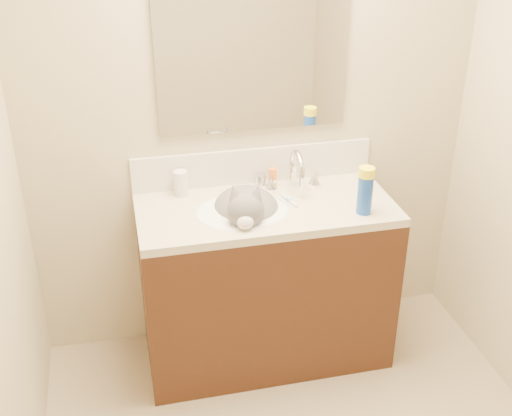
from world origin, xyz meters
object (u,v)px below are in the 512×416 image
basin (242,225)px  amber_bottle (273,178)px  vanity_cabinet (265,286)px  cat (247,212)px  spray_can (365,194)px  silver_jar (261,180)px  pill_bottle (181,183)px  faucet (296,173)px

basin → amber_bottle: 0.32m
vanity_cabinet → cat: bearing=-176.1°
cat → spray_can: bearing=-4.5°
silver_jar → amber_bottle: amber_bottle is taller
basin → spray_can: 0.58m
silver_jar → amber_bottle: (0.06, -0.03, 0.02)m
silver_jar → spray_can: 0.55m
basin → spray_can: bearing=-14.3°
basin → amber_bottle: amber_bottle is taller
pill_bottle → spray_can: (0.79, -0.37, 0.03)m
vanity_cabinet → faucet: (0.18, 0.14, 0.54)m
silver_jar → vanity_cabinet: bearing=-96.5°
pill_bottle → amber_bottle: pill_bottle is taller
basin → cat: size_ratio=0.95×
vanity_cabinet → basin: size_ratio=2.67×
basin → silver_jar: (0.14, 0.25, 0.10)m
pill_bottle → amber_bottle: size_ratio=1.28×
faucet → spray_can: 0.38m
faucet → pill_bottle: size_ratio=2.29×
cat → silver_jar: (0.12, 0.22, 0.05)m
vanity_cabinet → pill_bottle: (-0.37, 0.20, 0.51)m
vanity_cabinet → cat: (-0.09, -0.01, 0.43)m
spray_can → pill_bottle: bearing=154.8°
vanity_cabinet → cat: size_ratio=2.54×
vanity_cabinet → spray_can: bearing=-21.8°
pill_bottle → silver_jar: (0.39, 0.01, -0.03)m
faucet → cat: 0.33m
basin → silver_jar: silver_jar is taller
faucet → cat: bearing=-152.4°
vanity_cabinet → silver_jar: bearing=83.5°
faucet → amber_bottle: 0.12m
amber_bottle → faucet: bearing=-29.2°
vanity_cabinet → spray_can: size_ratio=6.40×
vanity_cabinet → amber_bottle: (0.08, 0.19, 0.50)m
basin → spray_can: size_ratio=2.40×
spray_can → cat: bearing=162.6°
cat → spray_can: size_ratio=2.52×
spray_can → amber_bottle: bearing=133.0°
pill_bottle → silver_jar: 0.40m
silver_jar → basin: bearing=-120.3°
basin → amber_bottle: bearing=47.9°
vanity_cabinet → basin: 0.40m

